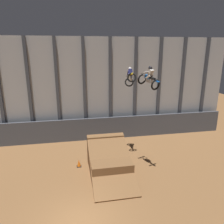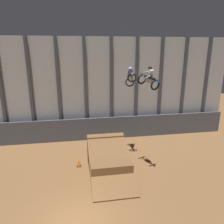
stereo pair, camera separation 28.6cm
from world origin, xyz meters
The scene contains 6 objects.
arena_back_wall centered at (0.00, 11.72, 4.95)m, with size 32.00×0.40×9.89m.
lower_barrier centered at (0.00, 10.98, 1.12)m, with size 31.36×0.20×2.23m.
dirt_ramp centered at (2.47, 4.96, 0.81)m, with size 2.90×5.16×2.41m.
rider_bike_left_air centered at (4.69, 7.50, 6.61)m, with size 0.93×1.75×1.66m.
rider_bike_right_air centered at (5.21, 4.64, 6.85)m, with size 1.26×1.85×1.56m.
traffic_cone_near_ramp centered at (0.30, 5.93, 0.28)m, with size 0.36×0.36×0.58m.
Camera 2 is at (0.29, -9.41, 8.80)m, focal length 35.00 mm.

